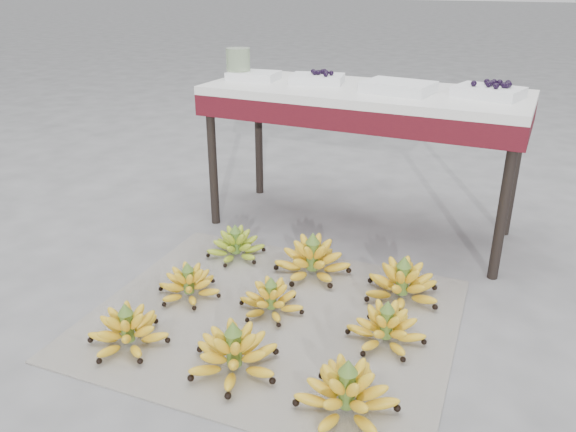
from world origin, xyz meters
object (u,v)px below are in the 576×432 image
at_px(bunch_back_center, 312,260).
at_px(tray_right, 398,87).
at_px(bunch_front_left, 128,331).
at_px(newspaper_mat, 273,318).
at_px(glass_jar, 238,63).
at_px(bunch_mid_right, 386,328).
at_px(bunch_front_right, 347,394).
at_px(bunch_back_right, 402,284).
at_px(bunch_mid_left, 189,285).
at_px(bunch_back_left, 236,245).
at_px(vendor_table, 363,106).
at_px(tray_far_right, 489,91).
at_px(tray_far_left, 254,76).
at_px(bunch_mid_center, 271,300).
at_px(bunch_front_center, 234,354).
at_px(tray_left, 317,78).

xyz_separation_m(bunch_back_center, tray_right, (0.18, 0.49, 0.63)).
relative_size(bunch_front_left, tray_right, 0.86).
bearing_deg(newspaper_mat, bunch_back_center, 89.45).
bearing_deg(glass_jar, bunch_back_center, -39.73).
relative_size(bunch_mid_right, glass_jar, 1.90).
distance_m(bunch_front_right, bunch_back_right, 0.66).
xyz_separation_m(bunch_front_right, tray_right, (-0.22, 1.18, 0.63)).
relative_size(bunch_front_left, bunch_mid_left, 1.07).
relative_size(bunch_front_right, bunch_back_left, 1.00).
distance_m(vendor_table, tray_far_right, 0.53).
distance_m(bunch_mid_right, tray_far_left, 1.40).
height_order(bunch_back_left, tray_far_right, tray_far_right).
bearing_deg(bunch_mid_center, bunch_front_center, -79.82).
bearing_deg(tray_left, vendor_table, -7.89).
height_order(newspaper_mat, tray_far_right, tray_far_right).
distance_m(bunch_back_left, glass_jar, 0.89).
bearing_deg(bunch_front_right, bunch_mid_center, 139.44).
bearing_deg(bunch_front_left, bunch_mid_right, 25.95).
relative_size(bunch_mid_left, tray_far_right, 0.84).
bearing_deg(vendor_table, tray_far_left, -179.12).
relative_size(bunch_front_right, tray_far_left, 1.18).
distance_m(bunch_back_left, tray_right, 0.96).
height_order(newspaper_mat, bunch_back_right, bunch_back_right).
distance_m(bunch_mid_center, tray_far_left, 1.17).
bearing_deg(bunch_back_right, tray_far_right, 58.46).
bearing_deg(bunch_mid_right, tray_left, 128.64).
height_order(bunch_front_center, tray_right, tray_right).
bearing_deg(bunch_back_right, bunch_back_left, 161.00).
height_order(newspaper_mat, bunch_mid_left, bunch_mid_left).
xyz_separation_m(bunch_mid_center, bunch_back_center, (0.03, 0.32, 0.01)).
relative_size(bunch_mid_center, tray_far_right, 0.83).
height_order(bunch_mid_right, bunch_back_left, bunch_mid_right).
bearing_deg(bunch_mid_center, tray_far_left, 123.68).
bearing_deg(bunch_mid_right, bunch_back_center, 144.44).
xyz_separation_m(newspaper_mat, bunch_front_center, (0.02, -0.31, 0.06)).
bearing_deg(tray_far_right, bunch_back_right, -105.16).
bearing_deg(bunch_mid_left, vendor_table, 69.23).
height_order(bunch_front_left, bunch_mid_right, bunch_front_left).
relative_size(bunch_back_center, glass_jar, 2.56).
relative_size(bunch_back_left, tray_right, 0.95).
distance_m(bunch_front_left, bunch_front_right, 0.75).
height_order(bunch_mid_center, bunch_back_right, bunch_back_right).
distance_m(bunch_mid_left, bunch_back_center, 0.50).
distance_m(tray_far_left, tray_right, 0.71).
height_order(bunch_back_right, tray_far_left, tray_far_left).
bearing_deg(glass_jar, bunch_mid_right, -39.46).
bearing_deg(bunch_back_right, bunch_mid_right, -101.99).
bearing_deg(tray_right, vendor_table, 168.37).
bearing_deg(tray_left, bunch_front_right, -63.78).
distance_m(bunch_front_center, bunch_back_center, 0.66).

